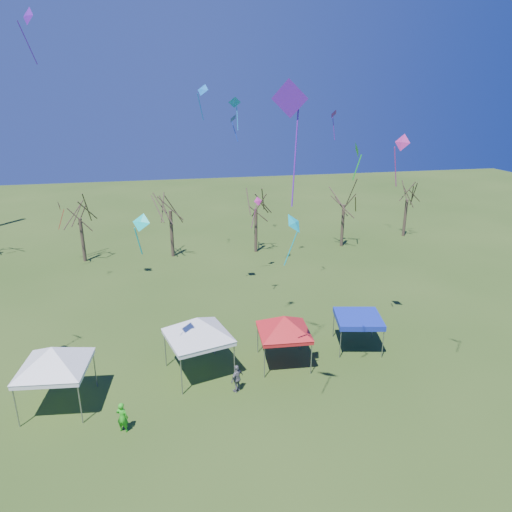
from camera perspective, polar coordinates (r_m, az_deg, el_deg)
The scene contains 24 objects.
ground at distance 24.78m, azimuth -2.32°, elevation -18.09°, with size 140.00×140.00×0.00m, color #2F4A17.
tree_1 at distance 45.71m, azimuth -21.39°, elevation 6.26°, with size 3.42×3.42×7.54m.
tree_2 at distance 44.71m, azimuth -10.80°, elevation 7.64°, with size 3.71×3.71×8.18m.
tree_3 at distance 45.35m, azimuth -0.02°, elevation 7.86°, with size 3.59×3.59×7.91m.
tree_4 at distance 48.07m, azimuth 11.05°, elevation 8.14°, with size 3.58×3.58×7.89m.
tree_5 at distance 53.67m, azimuth 18.53°, elevation 8.28°, with size 3.39×3.39×7.46m.
tent_white_west at distance 25.04m, azimuth -24.14°, elevation -10.80°, with size 4.46×4.46×3.96m.
tent_white_mid at distance 25.68m, azimuth -7.34°, elevation -8.11°, with size 4.47×4.47×4.07m.
tent_red at distance 26.61m, azimuth 3.53°, elevation -7.89°, with size 4.07×4.07×3.59m.
tent_blue at distance 29.31m, azimuth 12.68°, elevation -7.67°, with size 3.26×3.26×2.16m.
person_grey at distance 25.27m, azimuth -2.39°, elevation -15.03°, with size 0.94×0.39×1.60m, color slate.
person_green at distance 23.60m, azimuth -16.36°, elevation -18.76°, with size 0.57×0.37×1.57m, color green.
kite_12 at distance 43.98m, azimuth 9.67°, elevation 17.04°, with size 1.02×0.97×2.75m.
kite_22 at distance 39.16m, azimuth 0.22°, elevation 6.71°, with size 0.99×0.86×2.80m.
kite_17 at distance 28.17m, azimuth 17.77°, elevation 13.25°, with size 0.80×1.05×3.11m.
kite_24 at distance 31.83m, azimuth -6.70°, elevation 19.87°, with size 1.02×1.03×2.31m.
kite_27 at distance 21.30m, azimuth 4.82°, elevation 4.03°, with size 1.21×1.23×2.51m.
kite_7 at distance 34.29m, azimuth -26.67°, elevation 25.17°, with size 1.19×1.21×3.26m.
kite_19 at distance 41.55m, azimuth -2.89°, elevation 16.75°, with size 1.03×1.08×2.37m.
kite_13 at distance 43.83m, azimuth -23.37°, elevation 5.72°, with size 0.70×1.00×2.52m.
kite_18 at distance 29.44m, azimuth -2.68°, elevation 18.57°, with size 0.79×0.50×2.02m.
kite_1 at distance 20.68m, azimuth -14.21°, elevation 4.03°, with size 1.04×0.93×1.96m.
kite_5 at distance 16.26m, azimuth 4.29°, elevation 18.86°, with size 1.29×1.02×4.31m.
kite_25 at distance 20.06m, azimuth 12.57°, elevation 12.71°, with size 0.39×0.74×1.61m.
Camera 1 is at (-3.13, -19.46, 15.02)m, focal length 32.00 mm.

